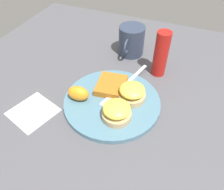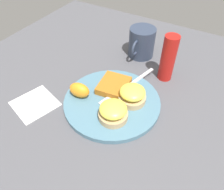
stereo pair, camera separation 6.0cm
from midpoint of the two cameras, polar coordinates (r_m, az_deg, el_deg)
The scene contains 10 objects.
ground_plane at distance 0.62m, azimuth 2.75°, elevation -2.37°, with size 1.10×1.10×0.00m, color #4C4C51.
plate at distance 0.62m, azimuth 2.77°, elevation -1.93°, with size 0.27×0.27×0.01m, color slate.
sandwich_benedict_left at distance 0.55m, azimuth 3.41°, elevation -4.54°, with size 0.08×0.08×0.05m.
sandwich_benedict_right at distance 0.60m, azimuth 8.17°, elevation -0.06°, with size 0.08×0.08×0.05m.
hashbrown_patty at distance 0.64m, azimuth 3.13°, elevation 2.40°, with size 0.09×0.08×0.02m, color #A9631C.
orange_wedge at distance 0.61m, azimuth -5.77°, elevation 1.13°, with size 0.06×0.04×0.04m, color orange.
fork at distance 0.64m, azimuth 6.19°, elevation 1.62°, with size 0.22×0.07×0.00m.
cup at distance 0.79m, azimuth 9.95°, elevation 13.28°, with size 0.12×0.09×0.10m.
napkin at distance 0.65m, azimuth -17.06°, elevation -2.25°, with size 0.11×0.11×0.00m, color white.
condiment_bottle at distance 0.69m, azimuth 16.91°, elevation 9.05°, with size 0.04×0.04×0.15m, color #B21914.
Camera 2 is at (0.37, 0.21, 0.45)m, focal length 35.00 mm.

